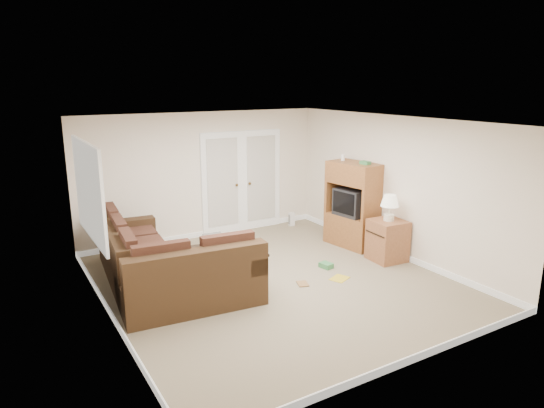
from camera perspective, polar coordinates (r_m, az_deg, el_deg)
floor at (r=7.72m, az=0.28°, el=-9.13°), size 5.50×5.50×0.00m
ceiling at (r=7.12m, az=0.30°, el=9.70°), size 5.00×5.50×0.02m
wall_left at (r=6.44m, az=-19.16°, el=-2.89°), size 0.02×5.50×2.50m
wall_right at (r=8.84m, az=14.33°, el=1.94°), size 0.02×5.50×2.50m
wall_back at (r=9.72m, az=-8.11°, el=3.33°), size 5.00×0.02×2.50m
wall_front at (r=5.26m, az=16.01°, el=-6.44°), size 5.00×0.02×2.50m
baseboards at (r=7.70m, az=0.28°, el=-8.79°), size 5.00×5.50×0.10m
french_doors at (r=10.08m, az=-3.53°, el=2.58°), size 1.80×0.05×2.13m
window_left at (r=7.33m, az=-20.71°, el=1.41°), size 0.05×1.92×1.42m
sectional_sofa at (r=7.52m, az=-13.04°, el=-7.20°), size 2.07×3.14×0.92m
coffee_table at (r=7.74m, az=-6.49°, el=-7.19°), size 0.67×1.16×0.76m
tv_armoire at (r=9.28m, az=9.50°, el=-0.02°), size 0.68×1.07×1.73m
side_cabinet at (r=8.71m, az=13.45°, el=-3.79°), size 0.59×0.59×1.18m
space_heater at (r=10.59m, az=2.33°, el=-1.80°), size 0.13×0.11×0.29m
floor_magazine at (r=7.91m, az=7.94°, el=-8.67°), size 0.37×0.34×0.01m
floor_greenbox at (r=8.31m, az=6.38°, el=-7.18°), size 0.20×0.24×0.09m
floor_book at (r=7.62m, az=3.04°, el=-9.41°), size 0.22×0.26×0.02m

